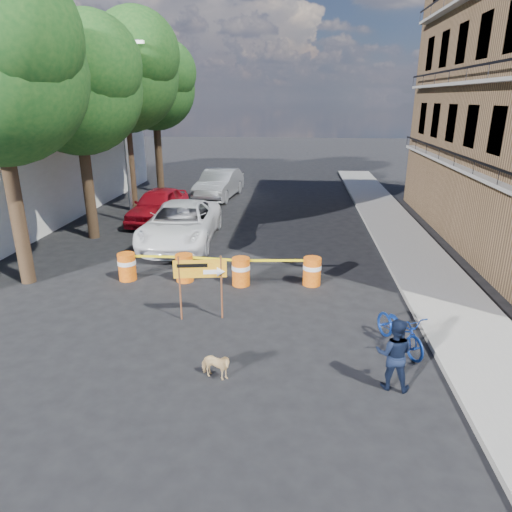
% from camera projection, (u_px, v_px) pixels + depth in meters
% --- Properties ---
extents(ground, '(120.00, 120.00, 0.00)m').
position_uv_depth(ground, '(228.00, 318.00, 12.29)').
color(ground, black).
rests_on(ground, ground).
extents(sidewalk_east, '(2.40, 40.00, 0.15)m').
position_uv_depth(sidewalk_east, '(412.00, 252.00, 17.39)').
color(sidewalk_east, gray).
rests_on(sidewalk_east, ground).
extents(tree_mid_a, '(5.25, 5.00, 8.68)m').
position_uv_depth(tree_mid_a, '(78.00, 88.00, 17.48)').
color(tree_mid_a, '#332316').
rests_on(tree_mid_a, ground).
extents(tree_mid_b, '(5.67, 5.40, 9.62)m').
position_uv_depth(tree_mid_b, '(124.00, 74.00, 21.95)').
color(tree_mid_b, '#332316').
rests_on(tree_mid_b, ground).
extents(tree_far, '(5.04, 4.80, 8.84)m').
position_uv_depth(tree_far, '(155.00, 88.00, 26.82)').
color(tree_far, '#332316').
rests_on(tree_far, ground).
extents(streetlamp, '(1.25, 0.18, 8.00)m').
position_uv_depth(streetlamp, '(126.00, 128.00, 20.29)').
color(streetlamp, gray).
rests_on(streetlamp, ground).
extents(barrel_far_left, '(0.58, 0.58, 0.90)m').
position_uv_depth(barrel_far_left, '(127.00, 266.00, 14.77)').
color(barrel_far_left, '#D5430C').
rests_on(barrel_far_left, ground).
extents(barrel_mid_left, '(0.58, 0.58, 0.90)m').
position_uv_depth(barrel_mid_left, '(185.00, 267.00, 14.67)').
color(barrel_mid_left, '#D5430C').
rests_on(barrel_mid_left, ground).
extents(barrel_mid_right, '(0.58, 0.58, 0.90)m').
position_uv_depth(barrel_mid_right, '(241.00, 271.00, 14.35)').
color(barrel_mid_right, '#D5430C').
rests_on(barrel_mid_right, ground).
extents(barrel_far_right, '(0.58, 0.58, 0.90)m').
position_uv_depth(barrel_far_right, '(312.00, 271.00, 14.37)').
color(barrel_far_right, '#D5430C').
rests_on(barrel_far_right, ground).
extents(detour_sign, '(1.37, 0.34, 1.78)m').
position_uv_depth(detour_sign, '(207.00, 274.00, 11.87)').
color(detour_sign, '#592D19').
rests_on(detour_sign, ground).
extents(pedestrian, '(0.85, 0.72, 1.53)m').
position_uv_depth(pedestrian, '(394.00, 354.00, 9.14)').
color(pedestrian, black).
rests_on(pedestrian, ground).
extents(bicycle, '(0.96, 1.14, 1.85)m').
position_uv_depth(bicycle, '(402.00, 312.00, 10.56)').
color(bicycle, '#13379C').
rests_on(bicycle, ground).
extents(dog, '(0.79, 0.53, 0.61)m').
position_uv_depth(dog, '(215.00, 366.00, 9.56)').
color(dog, '#E0BE80').
rests_on(dog, ground).
extents(suv_white, '(2.90, 5.93, 1.62)m').
position_uv_depth(suv_white, '(181.00, 224.00, 18.47)').
color(suv_white, white).
rests_on(suv_white, ground).
extents(sedan_red, '(2.26, 4.81, 1.59)m').
position_uv_depth(sedan_red, '(158.00, 205.00, 21.71)').
color(sedan_red, '#AA0E1C').
rests_on(sedan_red, ground).
extents(sedan_silver, '(2.42, 5.29, 1.68)m').
position_uv_depth(sedan_silver, '(219.00, 184.00, 26.80)').
color(sedan_silver, '#ABADB3').
rests_on(sedan_silver, ground).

